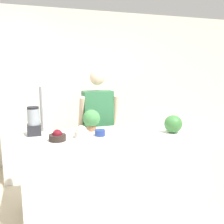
% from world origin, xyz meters
% --- Properties ---
extents(ground_plane, '(14.00, 14.00, 0.00)m').
position_xyz_m(ground_plane, '(0.00, 0.00, 0.00)').
color(ground_plane, beige).
extents(wall_back, '(8.00, 0.06, 2.60)m').
position_xyz_m(wall_back, '(0.00, 2.12, 1.30)').
color(wall_back, silver).
rests_on(wall_back, ground_plane).
extents(counter_island, '(2.02, 0.79, 0.89)m').
position_xyz_m(counter_island, '(0.00, 0.39, 0.45)').
color(counter_island, white).
rests_on(counter_island, ground_plane).
extents(refrigerator, '(0.70, 0.76, 1.79)m').
position_xyz_m(refrigerator, '(-0.95, 1.70, 0.90)').
color(refrigerator, white).
rests_on(refrigerator, ground_plane).
extents(person, '(0.55, 0.26, 1.62)m').
position_xyz_m(person, '(0.01, 1.08, 0.83)').
color(person, gray).
rests_on(person, ground_plane).
extents(cutting_board, '(0.34, 0.26, 0.01)m').
position_xyz_m(cutting_board, '(0.68, 0.18, 0.90)').
color(cutting_board, white).
rests_on(cutting_board, counter_island).
extents(watermelon, '(0.20, 0.20, 0.20)m').
position_xyz_m(watermelon, '(0.65, 0.18, 1.01)').
color(watermelon, '#3D7F3D').
rests_on(watermelon, cutting_board).
extents(bowl_cherries, '(0.18, 0.18, 0.12)m').
position_xyz_m(bowl_cherries, '(-0.64, 0.33, 0.94)').
color(bowl_cherries, '#2D231E').
rests_on(bowl_cherries, counter_island).
extents(bowl_cream, '(0.16, 0.16, 0.13)m').
position_xyz_m(bowl_cream, '(-0.38, 0.36, 0.95)').
color(bowl_cream, white).
rests_on(bowl_cream, counter_island).
extents(bowl_small_blue, '(0.12, 0.12, 0.07)m').
position_xyz_m(bowl_small_blue, '(-0.16, 0.37, 0.93)').
color(bowl_small_blue, navy).
rests_on(bowl_small_blue, counter_island).
extents(blender, '(0.15, 0.15, 0.32)m').
position_xyz_m(blender, '(-0.86, 0.64, 1.04)').
color(blender, '#28282D').
rests_on(blender, counter_island).
extents(potted_plant, '(0.21, 0.21, 0.26)m').
position_xyz_m(potted_plant, '(-0.20, 0.63, 1.03)').
color(potted_plant, '#996647').
rests_on(potted_plant, counter_island).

